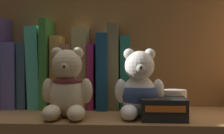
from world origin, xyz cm
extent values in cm
cube|color=olive|center=(0.00, 0.00, 1.00)|extent=(67.39, 24.66, 2.00)
cube|color=brown|center=(0.00, 12.93, 15.76)|extent=(69.79, 1.20, 31.52)
cube|color=#5B3B6B|center=(-26.70, 10.16, 13.34)|extent=(3.32, 11.14, 22.68)
cube|color=#5B5EAF|center=(-23.03, 10.16, 10.28)|extent=(3.36, 13.26, 16.56)
cube|color=#304D67|center=(-19.97, 10.16, 10.27)|extent=(2.09, 12.08, 16.53)
cube|color=#48BAAD|center=(-17.07, 10.16, 12.25)|extent=(3.83, 12.48, 20.60)
cube|color=#367A35|center=(-14.31, 10.16, 13.15)|extent=(1.80, 13.57, 22.31)
cube|color=tan|center=(-11.82, 10.16, 11.09)|extent=(2.51, 9.89, 18.18)
cube|color=#9C6C51|center=(-9.10, 10.16, 9.99)|extent=(2.27, 14.22, 15.98)
cube|color=tan|center=(-5.86, 10.16, 12.18)|extent=(3.56, 9.21, 20.36)
cube|color=#942158|center=(-2.91, 10.16, 10.04)|extent=(1.67, 11.95, 16.09)
cube|color=navy|center=(-0.41, 10.16, 11.35)|extent=(2.67, 14.63, 18.70)
cube|color=brown|center=(2.61, 10.16, 12.56)|extent=(2.94, 13.13, 21.15)
cube|color=#1A5F56|center=(5.47, 10.16, 11.07)|extent=(2.34, 9.21, 18.13)
ellipsoid|color=beige|center=(-6.59, -4.48, 6.58)|extent=(7.79, 7.15, 9.16)
sphere|color=beige|center=(-6.58, -4.94, 13.32)|extent=(6.52, 6.52, 6.52)
sphere|color=beige|center=(-8.87, -4.52, 15.86)|extent=(2.44, 2.44, 2.44)
sphere|color=beige|center=(-4.31, -4.43, 15.86)|extent=(2.44, 2.44, 2.44)
sphere|color=beige|center=(-6.53, -7.25, 12.93)|extent=(2.44, 2.44, 2.44)
sphere|color=black|center=(-6.52, -8.10, 13.00)|extent=(0.86, 0.86, 0.86)
ellipsoid|color=beige|center=(-9.02, -8.88, 3.63)|extent=(3.78, 6.18, 3.26)
ellipsoid|color=beige|center=(-3.98, -8.78, 3.63)|extent=(3.78, 6.18, 3.26)
ellipsoid|color=beige|center=(-10.70, -5.01, 7.73)|extent=(2.70, 2.70, 5.29)
ellipsoid|color=beige|center=(-2.46, -4.86, 7.73)|extent=(2.70, 2.70, 5.29)
torus|color=brown|center=(-6.59, -4.48, 9.88)|extent=(6.26, 6.26, 1.17)
ellipsoid|color=white|center=(8.88, -2.86, 6.50)|extent=(7.64, 7.01, 8.99)
sphere|color=white|center=(8.92, -3.31, 13.11)|extent=(6.39, 6.39, 6.39)
sphere|color=white|center=(6.65, -3.02, 15.60)|extent=(2.40, 2.40, 2.40)
sphere|color=white|center=(11.12, -2.70, 15.60)|extent=(2.40, 2.40, 2.40)
sphere|color=white|center=(9.08, -5.57, 12.73)|extent=(2.40, 2.40, 2.40)
sphere|color=black|center=(9.14, -6.41, 12.79)|extent=(0.84, 0.84, 0.84)
ellipsoid|color=white|center=(6.72, -7.29, 3.60)|extent=(4.02, 6.24, 3.20)
ellipsoid|color=white|center=(11.65, -6.94, 3.60)|extent=(4.02, 6.24, 3.20)
ellipsoid|color=white|center=(4.88, -3.59, 7.62)|extent=(2.78, 2.78, 5.20)
ellipsoid|color=white|center=(12.95, -3.02, 7.62)|extent=(2.78, 2.78, 5.20)
ellipsoid|color=navy|center=(8.88, -2.86, 6.72)|extent=(8.27, 7.64, 6.29)
cylinder|color=silver|center=(16.76, -0.14, 4.77)|extent=(5.59, 5.59, 5.55)
cube|color=black|center=(13.86, -6.04, 4.26)|extent=(9.29, 7.90, 4.51)
cube|color=orange|center=(13.86, -10.07, 4.82)|extent=(7.90, 0.16, 1.26)
camera|label=1|loc=(7.81, -75.77, 15.37)|focal=53.81mm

